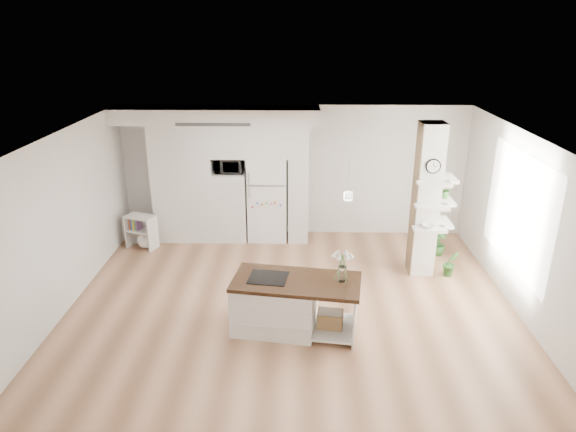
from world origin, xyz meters
name	(u,v)px	position (x,y,z in m)	size (l,w,h in m)	color
floor	(291,304)	(0.00, 0.00, 0.00)	(7.00, 6.00, 0.01)	tan
room	(292,194)	(0.00, 0.00, 1.86)	(7.04, 6.04, 2.72)	white
cabinet_wall	(221,168)	(-1.45, 2.67, 1.51)	(4.00, 0.71, 2.70)	white
refrigerator	(268,198)	(-0.53, 2.68, 0.88)	(0.78, 0.69, 1.75)	white
column	(432,202)	(2.38, 1.13, 1.35)	(0.69, 0.90, 2.70)	silver
window	(518,211)	(3.48, 0.30, 1.50)	(2.40, 2.40, 0.00)	white
pendant_light	(407,175)	(1.70, 0.15, 2.12)	(0.12, 0.12, 0.10)	white
kitchen_island	(283,303)	(-0.12, -0.69, 0.43)	(1.91, 1.11, 1.38)	white
bookshelf	(143,234)	(-2.98, 2.13, 0.30)	(0.65, 0.51, 0.67)	white
floor_plant_a	(451,263)	(2.79, 1.04, 0.24)	(0.27, 0.21, 0.48)	#306C2B
floor_plant_b	(438,243)	(2.80, 1.92, 0.25)	(0.28, 0.28, 0.49)	#306C2B
microwave	(229,165)	(-1.27, 2.62, 1.57)	(0.54, 0.37, 0.30)	#2D2D2D
shelf_plant	(445,189)	(2.63, 1.30, 1.52)	(0.27, 0.23, 0.30)	#306C2B
decor_bowl	(428,226)	(2.30, 0.90, 1.00)	(0.22, 0.22, 0.05)	white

